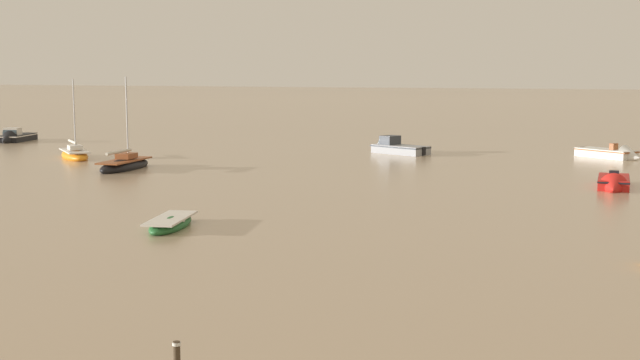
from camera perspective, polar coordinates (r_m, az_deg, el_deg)
The scene contains 7 objects.
motorboat_moored_0 at distance 59.15m, azimuth 19.67°, elevation -0.32°, with size 2.31×5.83×1.95m.
motorboat_moored_1 at distance 80.17m, azimuth 19.74°, elevation 1.63°, with size 6.50×5.28×2.17m.
motorboat_moored_2 at distance 80.83m, azimuth 5.04°, elevation 2.15°, with size 7.00×4.64×2.52m.
sailboat_moored_1 at distance 78.88m, azimuth -16.64°, elevation 1.69°, with size 6.47×6.00×7.56m.
rowboat_moored_1 at distance 42.51m, azimuth -10.31°, elevation -3.00°, with size 2.75×4.98×0.75m.
motorboat_moored_3 at distance 99.76m, azimuth -20.44°, elevation 2.70°, with size 3.99×6.72×2.42m.
sailboat_moored_2 at distance 68.81m, azimuth -13.38°, elevation 1.01°, with size 3.09×7.25×7.87m.
Camera 1 is at (23.03, -7.41, 7.84)m, focal length 46.17 mm.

